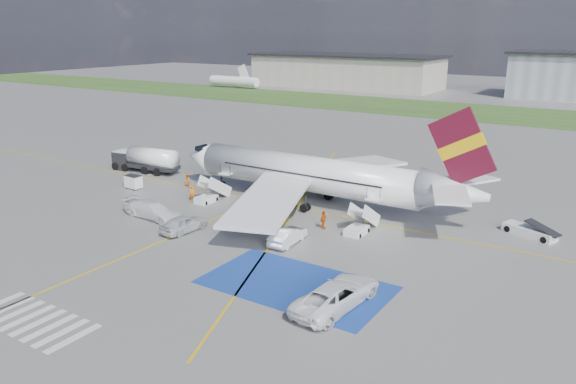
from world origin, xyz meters
name	(u,v)px	position (x,y,z in m)	size (l,w,h in m)	color
ground	(226,242)	(0.00, 0.00, 0.00)	(400.00, 400.00, 0.00)	#60605E
grass_strip	(490,113)	(0.00, 95.00, 0.01)	(400.00, 30.00, 0.01)	#2D4C1E
taxiway_line_main	(296,208)	(0.00, 12.00, 0.01)	(120.00, 0.20, 0.01)	gold
taxiway_line_cross	(99,268)	(-5.00, -10.00, 0.01)	(0.20, 60.00, 0.01)	gold
taxiway_line_diag	(296,208)	(0.00, 12.00, 0.01)	(0.20, 60.00, 0.01)	gold
staging_box	(296,285)	(10.00, -4.00, 0.01)	(14.00, 8.00, 0.01)	navy
crosswalk	(33,320)	(-1.80, -18.00, 0.01)	(9.00, 4.00, 0.01)	silver
terminal_west	(346,71)	(-55.00, 130.00, 5.00)	(60.00, 22.00, 10.00)	#A29B8C
airliner	(318,175)	(1.51, 14.00, 3.39)	(36.81, 32.95, 11.92)	white
airstairs_fwd	(209,196)	(-9.50, 8.70, 0.62)	(1.90, 5.20, 3.60)	white
airstairs_aft	(359,227)	(9.00, 8.70, 0.62)	(1.90, 5.20, 3.60)	white
fuel_tanker	(146,162)	(-25.34, 14.43, 1.40)	(9.95, 3.69, 3.32)	black
gpu_cart	(133,183)	(-20.46, 7.73, 0.75)	(2.06, 1.39, 1.66)	white
belt_loader	(530,232)	(22.75, 16.63, 0.39)	(5.36, 3.29, 1.55)	white
car_silver_a	(184,224)	(-5.00, -0.08, 0.83)	(1.95, 4.85, 1.65)	#B6B9BE
car_silver_b	(288,236)	(4.90, 2.73, 0.77)	(1.64, 4.69, 1.55)	silver
van_white_a	(337,291)	(14.16, -5.30, 1.18)	(2.91, 6.31, 2.37)	white
van_white_b	(153,208)	(-10.42, 1.23, 1.10)	(2.28, 5.61, 2.20)	white
crew_fwd	(193,194)	(-10.97, 7.73, 0.87)	(0.64, 0.42, 1.75)	orange
crew_nose	(187,181)	(-15.47, 11.67, 0.84)	(0.82, 0.64, 1.68)	orange
crew_aft	(323,220)	(5.66, 7.86, 0.90)	(1.06, 0.44, 1.81)	#DA560B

